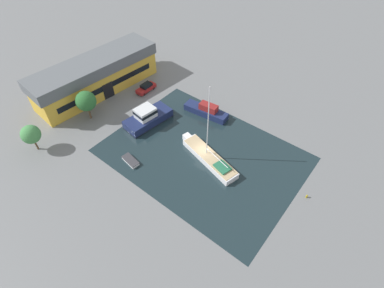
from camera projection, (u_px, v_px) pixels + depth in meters
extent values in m
plane|color=slate|center=(203.00, 154.00, 52.06)|extent=(440.00, 440.00, 0.00)
cube|color=#19282D|center=(203.00, 154.00, 52.06)|extent=(23.93, 32.79, 0.01)
cube|color=gold|center=(97.00, 81.00, 63.55)|extent=(27.02, 9.60, 4.94)
cube|color=#565B60|center=(93.00, 65.00, 60.95)|extent=(27.83, 9.89, 2.34)
cube|color=black|center=(108.00, 91.00, 62.28)|extent=(2.40, 0.26, 3.46)
cube|color=black|center=(107.00, 87.00, 61.58)|extent=(22.45, 1.91, 1.23)
cylinder|color=brown|center=(89.00, 113.00, 57.92)|extent=(0.38, 0.38, 2.65)
sphere|color=#28602D|center=(86.00, 101.00, 55.93)|extent=(3.86, 3.86, 3.86)
cylinder|color=brown|center=(36.00, 144.00, 52.12)|extent=(0.31, 0.31, 2.35)
sphere|color=#428447|center=(31.00, 134.00, 50.40)|extent=(3.27, 3.27, 3.27)
cube|color=maroon|center=(146.00, 88.00, 64.62)|extent=(4.64, 1.84, 0.80)
cube|color=black|center=(146.00, 85.00, 64.22)|extent=(2.42, 1.61, 0.60)
cube|color=black|center=(142.00, 88.00, 63.58)|extent=(0.06, 1.44, 0.48)
cylinder|color=black|center=(144.00, 94.00, 63.76)|extent=(0.60, 0.21, 0.60)
cylinder|color=black|center=(139.00, 92.00, 64.45)|extent=(0.60, 0.21, 0.60)
cylinder|color=black|center=(153.00, 88.00, 65.34)|extent=(0.60, 0.21, 0.60)
cylinder|color=black|center=(148.00, 86.00, 66.03)|extent=(0.60, 0.21, 0.60)
cube|color=white|center=(210.00, 158.00, 50.64)|extent=(5.48, 11.94, 1.11)
cube|color=white|center=(187.00, 137.00, 54.21)|extent=(1.48, 1.46, 1.11)
cube|color=tan|center=(210.00, 156.00, 50.22)|extent=(5.26, 11.46, 0.08)
cylinder|color=silver|center=(208.00, 123.00, 45.86)|extent=(0.16, 0.16, 13.44)
cylinder|color=silver|center=(217.00, 158.00, 48.43)|extent=(1.39, 5.10, 0.12)
cube|color=#236647|center=(222.00, 167.00, 48.30)|extent=(2.48, 2.95, 0.30)
cube|color=#19234C|center=(148.00, 119.00, 57.38)|extent=(9.67, 5.09, 1.66)
cube|color=black|center=(149.00, 121.00, 57.88)|extent=(9.77, 5.18, 0.18)
cube|color=silver|center=(145.00, 113.00, 55.88)|extent=(3.84, 3.28, 1.89)
cube|color=black|center=(145.00, 112.00, 55.75)|extent=(3.92, 3.37, 0.60)
cube|color=silver|center=(131.00, 161.00, 50.68)|extent=(1.84, 3.41, 0.47)
cube|color=#333338|center=(130.00, 160.00, 50.48)|extent=(1.94, 3.55, 0.08)
cube|color=#19234C|center=(206.00, 112.00, 59.15)|extent=(3.29, 9.19, 1.32)
cube|color=maroon|center=(209.00, 107.00, 58.02)|extent=(2.01, 3.75, 1.29)
cylinder|color=olive|center=(307.00, 197.00, 45.68)|extent=(0.26, 0.26, 0.40)
sphere|color=olive|center=(307.00, 196.00, 45.48)|extent=(0.29, 0.29, 0.29)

